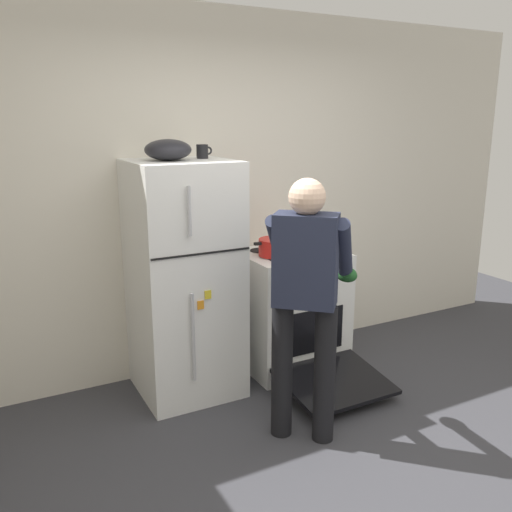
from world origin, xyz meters
TOP-DOWN VIEW (x-y plane):
  - ground at (0.00, 0.00)m, footprint 8.00×8.00m
  - kitchen_wall_back at (0.00, 1.95)m, footprint 6.00×0.10m
  - refrigerator at (-0.39, 1.57)m, footprint 0.68×0.72m
  - stove_range at (0.48, 1.55)m, footprint 0.76×1.23m
  - person_cook at (0.04, 0.68)m, footprint 0.68×0.71m
  - red_pot at (0.32, 1.52)m, footprint 0.36×0.26m
  - coffee_mug at (-0.21, 1.62)m, footprint 0.11×0.08m
  - pepper_mill at (0.78, 1.77)m, footprint 0.05×0.05m
  - mixing_bowl at (-0.47, 1.57)m, footprint 0.31×0.31m

SIDE VIEW (x-z plane):
  - ground at x=0.00m, z-range 0.00..0.00m
  - stove_range at x=0.48m, z-range -0.01..0.92m
  - refrigerator at x=-0.39m, z-range 0.00..1.65m
  - person_cook at x=0.04m, z-range 0.16..1.76m
  - red_pot at x=0.32m, z-range 0.93..1.05m
  - pepper_mill at x=0.78m, z-range 0.93..1.11m
  - kitchen_wall_back at x=0.00m, z-range 0.00..2.70m
  - coffee_mug at x=-0.21m, z-range 1.65..1.74m
  - mixing_bowl at x=-0.47m, z-range 1.65..1.79m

